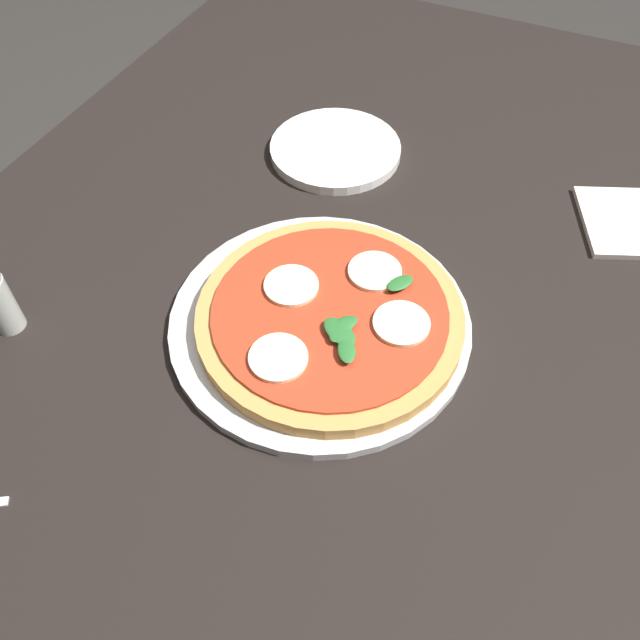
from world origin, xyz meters
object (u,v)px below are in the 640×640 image
serving_tray (320,322)px  plate_white (335,149)px  napkin (618,222)px  pizza (330,316)px  dining_table (372,330)px

serving_tray → plate_white: 0.32m
serving_tray → napkin: size_ratio=2.62×
pizza → napkin: size_ratio=2.29×
napkin → plate_white: bearing=-87.6°
pizza → napkin: pizza is taller
dining_table → serving_tray: bearing=-23.7°
pizza → dining_table: bearing=164.1°
dining_table → plate_white: (-0.22, -0.15, 0.09)m
serving_tray → napkin: (-0.32, 0.28, -0.00)m
serving_tray → pizza: 0.02m
dining_table → pizza: pizza is taller
pizza → plate_white: (-0.30, -0.13, -0.02)m
napkin → dining_table: bearing=-46.4°
dining_table → serving_tray: (0.08, -0.04, 0.09)m
serving_tray → pizza: bearing=88.6°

